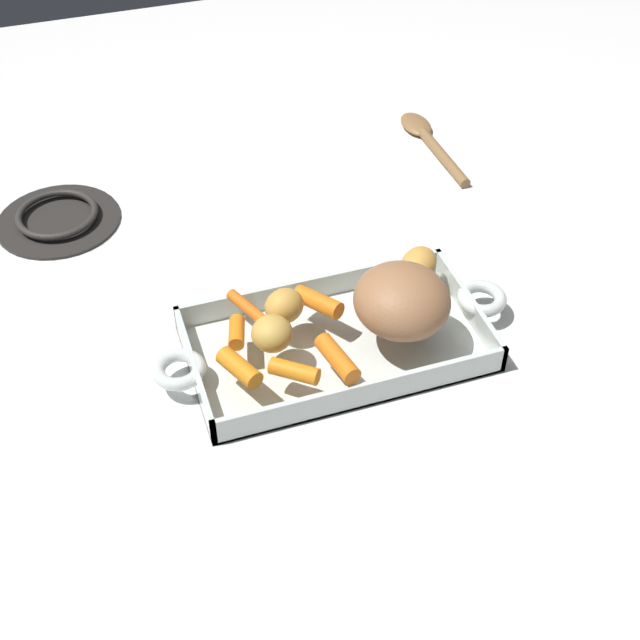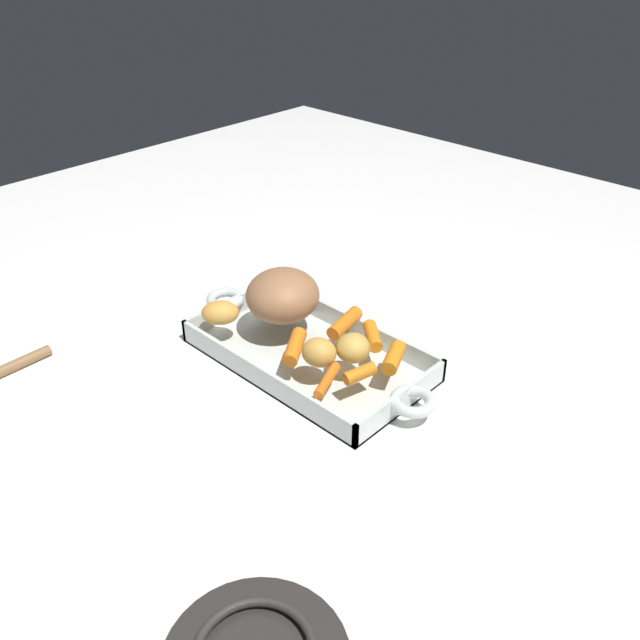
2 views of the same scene
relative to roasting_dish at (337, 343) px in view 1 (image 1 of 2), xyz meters
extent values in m
plane|color=white|center=(0.00, 0.00, -0.01)|extent=(2.12, 2.12, 0.00)
cube|color=silver|center=(0.00, 0.00, -0.01)|extent=(0.36, 0.20, 0.01)
cube|color=silver|center=(0.00, 0.10, 0.01)|extent=(0.36, 0.01, 0.04)
cube|color=silver|center=(0.00, -0.10, 0.01)|extent=(0.36, 0.01, 0.04)
cube|color=silver|center=(0.18, 0.00, 0.01)|extent=(0.01, 0.20, 0.04)
cube|color=silver|center=(-0.18, 0.00, 0.01)|extent=(0.01, 0.20, 0.04)
torus|color=silver|center=(0.19, 0.00, 0.02)|extent=(0.06, 0.06, 0.02)
torus|color=silver|center=(-0.19, 0.00, 0.02)|extent=(0.06, 0.06, 0.02)
ellipsoid|color=#9C6A45|center=(0.07, -0.02, 0.07)|extent=(0.15, 0.15, 0.08)
cylinder|color=orange|center=(-0.02, -0.06, 0.04)|extent=(0.04, 0.07, 0.02)
cylinder|color=orange|center=(-0.09, 0.06, 0.03)|extent=(0.04, 0.07, 0.01)
cylinder|color=orange|center=(-0.01, 0.04, 0.04)|extent=(0.05, 0.07, 0.03)
cylinder|color=orange|center=(-0.13, -0.04, 0.04)|extent=(0.04, 0.06, 0.02)
cylinder|color=orange|center=(-0.07, -0.06, 0.04)|extent=(0.06, 0.05, 0.02)
cylinder|color=orange|center=(-0.12, 0.02, 0.04)|extent=(0.03, 0.05, 0.02)
ellipsoid|color=gold|center=(-0.06, 0.03, 0.05)|extent=(0.06, 0.06, 0.04)
ellipsoid|color=gold|center=(0.13, 0.06, 0.04)|extent=(0.07, 0.07, 0.04)
ellipsoid|color=gold|center=(-0.08, -0.01, 0.05)|extent=(0.07, 0.07, 0.04)
cylinder|color=#282623|center=(-0.30, 0.37, -0.01)|extent=(0.18, 0.18, 0.01)
torus|color=#2D2B28|center=(-0.30, 0.37, 0.00)|extent=(0.12, 0.12, 0.01)
cylinder|color=olive|center=(0.30, 0.34, 0.00)|extent=(0.02, 0.16, 0.02)
ellipsoid|color=olive|center=(0.30, 0.45, 0.00)|extent=(0.05, 0.07, 0.02)
camera|label=1|loc=(-0.26, -0.70, 0.75)|focal=48.49mm
camera|label=2|loc=(-0.58, 0.58, 0.58)|focal=37.26mm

